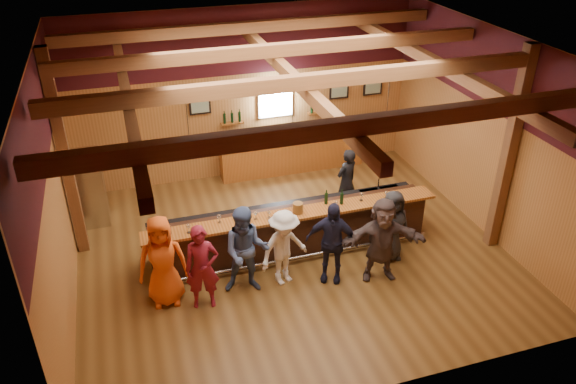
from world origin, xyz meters
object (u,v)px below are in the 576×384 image
at_px(customer_orange, 163,261).
at_px(bottle_a, 326,198).
at_px(ice_bucket, 298,208).
at_px(customer_navy, 331,242).
at_px(bartender, 346,182).
at_px(customer_brown, 382,240).
at_px(bar_counter, 291,228).
at_px(customer_denim, 246,251).
at_px(customer_redvest, 202,268).
at_px(back_bar_cabinet, 292,155).
at_px(customer_dark, 392,226).
at_px(customer_white, 284,248).
at_px(stainless_fridge, 89,188).

relative_size(customer_orange, bottle_a, 5.66).
bearing_deg(ice_bucket, customer_navy, -66.46).
relative_size(bartender, bottle_a, 5.04).
relative_size(customer_navy, customer_brown, 0.97).
height_order(customer_navy, bartender, customer_navy).
bearing_deg(customer_navy, bar_counter, 135.80).
xyz_separation_m(customer_orange, customer_denim, (1.57, -0.14, -0.01)).
bearing_deg(customer_redvest, back_bar_cabinet, 64.51).
bearing_deg(customer_dark, customer_brown, -133.27).
distance_m(customer_denim, customer_white, 0.77).
distance_m(customer_denim, ice_bucket, 1.52).
relative_size(customer_denim, bartender, 1.12).
bearing_deg(ice_bucket, back_bar_cabinet, 73.74).
xyz_separation_m(bartender, bottle_a, (-1.00, -1.25, 0.40)).
xyz_separation_m(customer_navy, bottle_a, (0.29, 1.08, 0.35)).
relative_size(bar_counter, stainless_fridge, 3.50).
distance_m(stainless_fridge, customer_redvest, 4.22).
distance_m(bar_counter, back_bar_cabinet, 3.76).
bearing_deg(ice_bucket, customer_denim, -149.82).
bearing_deg(ice_bucket, customer_white, -125.69).
bearing_deg(customer_orange, customer_brown, -1.93).
bearing_deg(customer_denim, customer_navy, 8.58).
bearing_deg(ice_bucket, bar_counter, 97.67).
relative_size(back_bar_cabinet, customer_brown, 2.19).
height_order(customer_redvest, bartender, customer_redvest).
height_order(customer_brown, bottle_a, customer_brown).
distance_m(stainless_fridge, bottle_a, 5.52).
bearing_deg(stainless_fridge, back_bar_cabinet, 11.93).
height_order(back_bar_cabinet, customer_orange, customer_orange).
bearing_deg(customer_denim, back_bar_cabinet, 76.62).
bearing_deg(customer_redvest, customer_white, 16.15).
bearing_deg(customer_denim, customer_orange, -170.78).
bearing_deg(bottle_a, stainless_fridge, 151.61).
xyz_separation_m(back_bar_cabinet, bottle_a, (-0.45, -3.74, 0.76)).
bearing_deg(customer_orange, customer_redvest, -20.62).
xyz_separation_m(customer_denim, bartender, (2.98, 2.16, -0.10)).
relative_size(customer_dark, bartender, 0.96).
distance_m(customer_redvest, customer_denim, 0.91).
bearing_deg(bar_counter, stainless_fridge, 149.24).
bearing_deg(bar_counter, customer_redvest, -149.05).
height_order(bar_counter, customer_navy, customer_navy).
height_order(bartender, ice_bucket, bartender).
bearing_deg(customer_denim, customer_redvest, -153.36).
bearing_deg(customer_orange, ice_bucket, 17.56).
bearing_deg(bar_counter, customer_denim, -138.97).
relative_size(customer_denim, customer_dark, 1.16).
bearing_deg(customer_brown, customer_redvest, -171.62).
height_order(customer_dark, bartender, bartender).
bearing_deg(customer_white, customer_redvest, 167.66).
relative_size(customer_orange, customer_white, 1.14).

